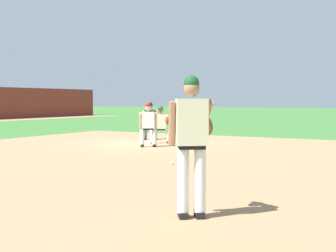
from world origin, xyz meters
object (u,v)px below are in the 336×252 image
at_px(baseball, 172,163).
at_px(first_baseman, 161,123).
at_px(first_base_bag, 148,143).
at_px(pitcher, 192,137).
at_px(umpire, 150,119).
at_px(baserunner, 148,123).

bearing_deg(baseball, first_baseman, 33.37).
height_order(first_base_bag, first_baseman, first_baseman).
bearing_deg(first_base_bag, first_baseman, -41.04).
xyz_separation_m(baseball, first_baseman, (4.52, 2.98, 0.69)).
xyz_separation_m(pitcher, first_baseman, (8.82, 5.69, -0.33)).
relative_size(pitcher, umpire, 1.27).
relative_size(first_base_bag, baseball, 5.14).
bearing_deg(first_baseman, baserunner, -168.01).
bearing_deg(pitcher, baseball, 32.20).
distance_m(first_base_bag, baserunner, 1.32).
distance_m(first_base_bag, pitcher, 10.42).
relative_size(first_baseman, baserunner, 0.92).
height_order(first_base_bag, baseball, first_base_bag).
relative_size(pitcher, baserunner, 1.27).
height_order(first_baseman, umpire, umpire).
bearing_deg(pitcher, first_base_bag, 35.42).
distance_m(baseball, first_baseman, 5.45).
distance_m(baserunner, umpire, 2.83).
relative_size(baseball, pitcher, 0.04).
bearing_deg(pitcher, baserunner, 35.68).
bearing_deg(first_baseman, baseball, -146.63).
distance_m(first_baseman, umpire, 1.65).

